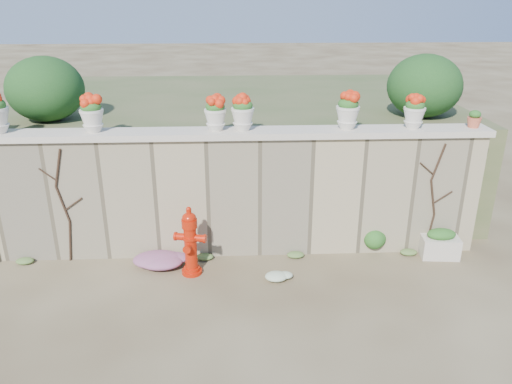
{
  "coord_description": "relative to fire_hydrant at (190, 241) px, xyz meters",
  "views": [
    {
      "loc": [
        0.01,
        -5.73,
        4.07
      ],
      "look_at": [
        0.34,
        1.4,
        1.22
      ],
      "focal_mm": 35.0,
      "sensor_mm": 36.0,
      "label": 1
    }
  ],
  "objects": [
    {
      "name": "terracotta_pot",
      "position": [
        4.48,
        0.72,
        1.66
      ],
      "size": [
        0.22,
        0.22,
        0.26
      ],
      "color": "#C3593B",
      "rests_on": "wall_cap"
    },
    {
      "name": "magenta_clump",
      "position": [
        -0.44,
        0.22,
        -0.43
      ],
      "size": [
        1.0,
        0.66,
        0.27
      ],
      "primitive_type": "ellipsoid",
      "color": "#BE26A5",
      "rests_on": "ground"
    },
    {
      "name": "urn_pot_1",
      "position": [
        -1.45,
        0.72,
        1.81
      ],
      "size": [
        0.36,
        0.36,
        0.56
      ],
      "color": "beige",
      "rests_on": "wall_cap"
    },
    {
      "name": "urn_pot_3",
      "position": [
        0.83,
        0.72,
        1.81
      ],
      "size": [
        0.36,
        0.36,
        0.56
      ],
      "color": "beige",
      "rests_on": "wall_cap"
    },
    {
      "name": "planter_box",
      "position": [
        4.06,
        0.34,
        -0.33
      ],
      "size": [
        0.63,
        0.41,
        0.5
      ],
      "rotation": [
        0.0,
        0.0,
        -0.09
      ],
      "color": "beige",
      "rests_on": "ground"
    },
    {
      "name": "green_shrub",
      "position": [
        3.02,
        0.47,
        -0.28
      ],
      "size": [
        0.59,
        0.53,
        0.56
      ],
      "primitive_type": "ellipsoid",
      "color": "#1E5119",
      "rests_on": "ground"
    },
    {
      "name": "wall_cap",
      "position": [
        0.68,
        0.72,
        1.49
      ],
      "size": [
        8.1,
        0.52,
        0.1
      ],
      "primitive_type": "cube",
      "color": "beige",
      "rests_on": "stone_wall"
    },
    {
      "name": "vine_left",
      "position": [
        -1.99,
        0.5,
        0.43
      ],
      "size": [
        0.6,
        0.04,
        1.91
      ],
      "color": "black",
      "rests_on": "ground"
    },
    {
      "name": "urn_pot_4",
      "position": [
        2.46,
        0.72,
        1.82
      ],
      "size": [
        0.36,
        0.36,
        0.57
      ],
      "color": "beige",
      "rests_on": "wall_cap"
    },
    {
      "name": "back_shrub_right",
      "position": [
        4.08,
        1.92,
        1.99
      ],
      "size": [
        1.3,
        1.3,
        1.1
      ],
      "primitive_type": "ellipsoid",
      "color": "#143814",
      "rests_on": "raised_fill"
    },
    {
      "name": "urn_pot_5",
      "position": [
        3.5,
        0.72,
        1.8
      ],
      "size": [
        0.34,
        0.34,
        0.53
      ],
      "color": "beige",
      "rests_on": "wall_cap"
    },
    {
      "name": "fire_hydrant",
      "position": [
        0.0,
        0.0,
        0.0
      ],
      "size": [
        0.49,
        0.35,
        1.12
      ],
      "rotation": [
        0.0,
        0.0,
        -0.23
      ],
      "color": "#B31A06",
      "rests_on": "ground"
    },
    {
      "name": "vine_right",
      "position": [
        3.91,
        0.5,
        0.43
      ],
      "size": [
        0.6,
        0.04,
        1.91
      ],
      "color": "black",
      "rests_on": "ground"
    },
    {
      "name": "urn_pot_2",
      "position": [
        0.41,
        0.72,
        1.8
      ],
      "size": [
        0.34,
        0.34,
        0.53
      ],
      "color": "beige",
      "rests_on": "wall_cap"
    },
    {
      "name": "raised_fill",
      "position": [
        0.68,
        3.92,
        0.44
      ],
      "size": [
        9.0,
        6.0,
        2.0
      ],
      "primitive_type": "cube",
      "color": "#384C23",
      "rests_on": "ground"
    },
    {
      "name": "stone_wall",
      "position": [
        0.68,
        0.72,
        0.44
      ],
      "size": [
        8.0,
        0.4,
        2.0
      ],
      "primitive_type": "cube",
      "color": "#9B8B67",
      "rests_on": "ground"
    },
    {
      "name": "ground",
      "position": [
        0.68,
        -1.08,
        -0.56
      ],
      "size": [
        80.0,
        80.0,
        0.0
      ],
      "primitive_type": "plane",
      "color": "#4A3925",
      "rests_on": "ground"
    },
    {
      "name": "back_shrub_left",
      "position": [
        -2.52,
        1.92,
        1.99
      ],
      "size": [
        1.3,
        1.3,
        1.1
      ],
      "primitive_type": "ellipsoid",
      "color": "#143814",
      "rests_on": "raised_fill"
    },
    {
      "name": "white_flowers",
      "position": [
        1.35,
        -0.28,
        -0.48
      ],
      "size": [
        0.44,
        0.36,
        0.16
      ],
      "primitive_type": "ellipsoid",
      "color": "white",
      "rests_on": "ground"
    }
  ]
}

